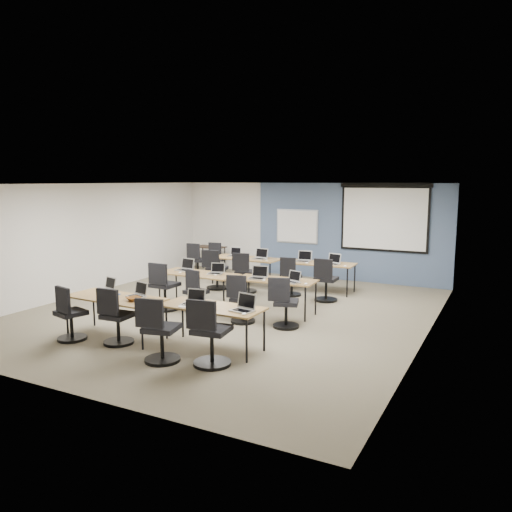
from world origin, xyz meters
The scene contains 58 objects.
floor centered at (0.00, 0.00, 0.00)m, with size 8.00×9.00×0.02m, color #6B6354.
ceiling centered at (0.00, 0.00, 2.70)m, with size 8.00×9.00×0.02m, color white.
wall_back centered at (0.00, 4.50, 1.35)m, with size 8.00×0.04×2.70m, color beige.
wall_front centered at (0.00, -4.50, 1.35)m, with size 8.00×0.04×2.70m, color beige.
wall_left centered at (-4.00, 0.00, 1.35)m, with size 0.04×9.00×2.70m, color beige.
wall_right centered at (4.00, 0.00, 1.35)m, with size 0.04×9.00×2.70m, color beige.
blue_accent_panel centered at (1.25, 4.47, 1.35)m, with size 5.50×0.04×2.70m, color #3D5977.
whiteboard centered at (-0.30, 4.43, 1.45)m, with size 1.28×0.03×0.98m.
projector_screen centered at (2.20, 4.41, 1.89)m, with size 2.40×0.10×1.82m.
training_table_front_left centered at (-0.94, -2.38, 0.69)m, with size 1.85×0.77×0.73m.
training_table_front_right centered at (0.93, -2.15, 0.68)m, with size 1.74×0.73×0.73m.
training_table_mid_left centered at (-0.91, 0.21, 0.69)m, with size 1.81×0.75×0.73m.
training_table_mid_right centered at (0.92, 0.35, 0.68)m, with size 1.69×0.71×0.73m.
training_table_back_left centered at (-1.01, 2.65, 0.69)m, with size 1.85×0.77×0.73m.
training_table_back_right centered at (0.99, 2.77, 0.68)m, with size 1.79×0.75×0.73m.
laptop_0 centered at (-1.44, -2.04, 0.79)m, with size 0.32×0.27×0.24m.
mouse_0 centered at (-1.25, -2.24, 0.74)m, with size 0.06×0.10×0.04m, color white.
task_chair_0 centered at (-1.50, -2.92, 0.41)m, with size 0.51×0.51×0.99m.
laptop_1 centered at (-0.60, -2.16, 0.79)m, with size 0.33×0.28×0.25m.
mouse_1 centered at (-0.31, -2.33, 0.74)m, with size 0.07×0.11×0.04m, color white.
task_chair_1 centered at (-0.65, -2.70, 0.41)m, with size 0.52×0.52×1.00m.
laptop_2 centered at (0.59, -2.18, 0.79)m, with size 0.33×0.28×0.25m.
mouse_2 centered at (0.77, -2.32, 0.74)m, with size 0.06×0.10×0.04m, color white.
task_chair_2 centered at (0.54, -3.04, 0.43)m, with size 0.55×0.55×1.03m.
laptop_3 centered at (1.54, -2.16, 0.80)m, with size 0.35×0.30×0.27m.
mouse_3 centered at (1.66, -2.36, 0.74)m, with size 0.07×0.10×0.04m, color white.
task_chair_3 centered at (1.31, -2.82, 0.44)m, with size 0.58×0.58×1.05m.
laptop_4 centered at (-1.36, 0.35, 0.80)m, with size 0.36×0.31×0.27m.
mouse_4 centered at (-1.28, 0.04, 0.74)m, with size 0.06×0.09×0.03m, color white.
task_chair_4 centered at (-1.33, -0.51, 0.44)m, with size 0.58×0.58×1.05m.
laptop_5 centered at (-0.51, 0.31, 0.79)m, with size 0.31×0.27×0.24m.
mouse_5 centered at (-0.43, 0.16, 0.74)m, with size 0.06×0.09×0.03m, color white.
task_chair_5 centered at (-0.58, -0.40, 0.39)m, with size 0.46×0.46×0.95m.
laptop_6 centered at (0.55, 0.27, 0.80)m, with size 0.35×0.30×0.26m.
mouse_6 centered at (0.77, 0.11, 0.74)m, with size 0.06×0.09×0.03m, color white.
task_chair_6 centered at (0.62, -0.59, 0.40)m, with size 0.49×0.49×0.97m.
laptop_7 centered at (1.37, 0.23, 0.79)m, with size 0.30×0.26×0.23m.
mouse_7 centered at (1.67, 0.17, 0.74)m, with size 0.07×0.10×0.04m, color white.
task_chair_7 centered at (1.51, -0.51, 0.41)m, with size 0.52×0.51×0.99m.
laptop_8 centered at (-1.43, 2.74, 0.79)m, with size 0.31×0.27×0.24m.
mouse_8 centered at (-1.26, 2.49, 0.74)m, with size 0.05×0.09×0.03m, color white.
task_chair_8 centered at (-1.45, 1.80, 0.43)m, with size 0.56×0.55×1.03m.
laptop_9 centered at (-0.59, 2.63, 0.80)m, with size 0.36×0.31×0.27m.
mouse_9 centered at (-0.32, 2.46, 0.74)m, with size 0.05×0.09×0.03m, color white.
task_chair_9 centered at (-0.59, 1.79, 0.42)m, with size 0.53×0.53×1.01m.
laptop_10 centered at (0.58, 2.77, 0.80)m, with size 0.36×0.30×0.27m.
mouse_10 centered at (0.75, 2.56, 0.74)m, with size 0.06×0.10×0.04m, color white.
task_chair_10 centered at (0.57, 1.98, 0.39)m, with size 0.47×0.47×0.96m.
laptop_11 centered at (1.38, 2.72, 0.79)m, with size 0.34×0.29×0.26m.
mouse_11 centered at (1.75, 2.50, 0.74)m, with size 0.07×0.11×0.04m, color white.
task_chair_11 centered at (1.49, 1.85, 0.42)m, with size 0.54×0.54×1.02m.
blue_mousepad centered at (-1.12, -2.28, 0.73)m, with size 0.26×0.21×0.01m, color #103898.
snack_bowl centered at (-0.47, -2.44, 0.76)m, with size 0.27×0.27×0.07m, color #955728.
snack_plate centered at (0.54, -2.39, 0.74)m, with size 0.18×0.18×0.01m, color white.
coffee_cup centered at (0.57, -2.34, 0.77)m, with size 0.05×0.05×0.05m, color silver.
utility_table centered at (-3.01, 4.00, 0.66)m, with size 0.93×0.52×0.75m.
spare_chair_a centered at (-2.44, 3.52, 0.40)m, with size 0.48×0.48×0.97m.
spare_chair_b centered at (-2.82, 2.96, 0.41)m, with size 0.50×0.50×0.99m.
Camera 1 is at (5.23, -8.90, 2.78)m, focal length 35.00 mm.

